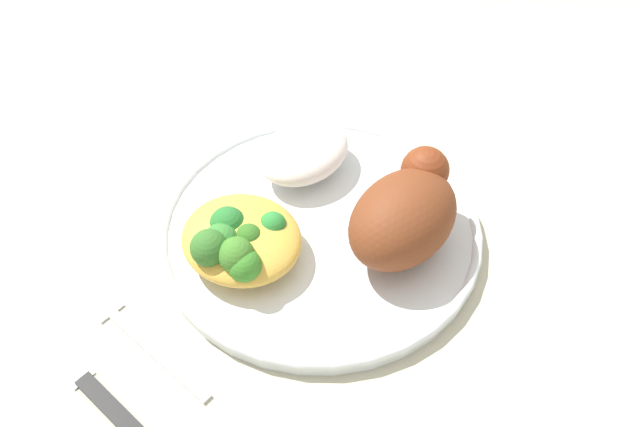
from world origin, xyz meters
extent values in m
plane|color=#BCB79D|center=(0.00, 0.00, 0.00)|extent=(2.00, 2.00, 0.00)
cylinder|color=white|center=(0.00, 0.00, 0.01)|extent=(0.27, 0.27, 0.01)
torus|color=white|center=(0.00, 0.00, 0.01)|extent=(0.27, 0.27, 0.01)
ellipsoid|color=brown|center=(0.02, -0.07, 0.05)|extent=(0.10, 0.07, 0.07)
sphere|color=brown|center=(0.06, -0.06, 0.06)|extent=(0.04, 0.04, 0.04)
ellipsoid|color=white|center=(0.04, 0.06, 0.03)|extent=(0.09, 0.07, 0.04)
ellipsoid|color=gold|center=(-0.06, 0.03, 0.03)|extent=(0.09, 0.10, 0.03)
sphere|color=#297731|center=(-0.07, 0.04, 0.04)|extent=(0.03, 0.03, 0.03)
sphere|color=#346E22|center=(-0.06, 0.02, 0.04)|extent=(0.02, 0.02, 0.02)
sphere|color=#398335|center=(-0.08, 0.03, 0.04)|extent=(0.03, 0.03, 0.03)
sphere|color=#41802B|center=(-0.09, 0.01, 0.05)|extent=(0.03, 0.03, 0.03)
sphere|color=#3B8629|center=(-0.09, 0.00, 0.04)|extent=(0.03, 0.03, 0.03)
sphere|color=#2E8837|center=(-0.04, 0.01, 0.04)|extent=(0.02, 0.02, 0.02)
sphere|color=#35702A|center=(-0.09, 0.03, 0.05)|extent=(0.03, 0.03, 0.03)
sphere|color=green|center=(-0.08, 0.03, 0.04)|extent=(0.02, 0.02, 0.02)
cube|color=silver|center=(-0.17, 0.02, 0.00)|extent=(0.01, 0.11, 0.01)
cube|color=silver|center=(-0.17, 0.09, 0.00)|extent=(0.02, 0.03, 0.00)
cube|color=black|center=(-0.21, 0.00, 0.00)|extent=(0.01, 0.08, 0.01)
cube|color=silver|center=(-0.21, 0.09, 0.00)|extent=(0.02, 0.11, 0.00)
camera|label=1|loc=(-0.27, -0.23, 0.41)|focal=35.38mm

